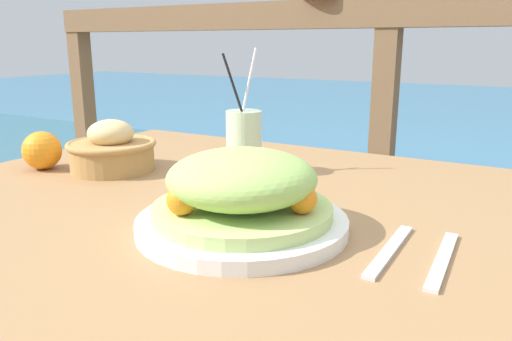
# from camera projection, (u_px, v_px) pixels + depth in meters

# --- Properties ---
(patio_table) EXTENTS (1.17, 0.94, 0.75)m
(patio_table) POSITION_uv_depth(u_px,v_px,m) (232.00, 251.00, 0.86)
(patio_table) COLOR #997047
(patio_table) RESTS_ON ground_plane
(railing_fence) EXTENTS (2.80, 0.08, 1.14)m
(railing_fence) POSITION_uv_depth(u_px,v_px,m) (385.00, 95.00, 1.56)
(railing_fence) COLOR brown
(railing_fence) RESTS_ON ground_plane
(sea_backdrop) EXTENTS (12.00, 4.00, 0.54)m
(sea_backdrop) POSITION_uv_depth(u_px,v_px,m) (472.00, 142.00, 3.81)
(sea_backdrop) COLOR teal
(sea_backdrop) RESTS_ON ground_plane
(salad_plate) EXTENTS (0.30, 0.30, 0.12)m
(salad_plate) POSITION_uv_depth(u_px,v_px,m) (242.00, 197.00, 0.69)
(salad_plate) COLOR white
(salad_plate) RESTS_ON patio_table
(drink_glass) EXTENTS (0.09, 0.07, 0.25)m
(drink_glass) POSITION_uv_depth(u_px,v_px,m) (244.00, 142.00, 0.99)
(drink_glass) COLOR beige
(drink_glass) RESTS_ON patio_table
(bread_basket) EXTENTS (0.18, 0.18, 0.11)m
(bread_basket) POSITION_uv_depth(u_px,v_px,m) (112.00, 150.00, 1.02)
(bread_basket) COLOR #AD7F47
(bread_basket) RESTS_ON patio_table
(fork) EXTENTS (0.02, 0.18, 0.00)m
(fork) POSITION_uv_depth(u_px,v_px,m) (390.00, 250.00, 0.63)
(fork) COLOR silver
(fork) RESTS_ON patio_table
(knife) EXTENTS (0.02, 0.18, 0.00)m
(knife) POSITION_uv_depth(u_px,v_px,m) (443.00, 259.00, 0.60)
(knife) COLOR silver
(knife) RESTS_ON patio_table
(orange_near_basket) EXTENTS (0.08, 0.08, 0.08)m
(orange_near_basket) POSITION_uv_depth(u_px,v_px,m) (42.00, 150.00, 1.03)
(orange_near_basket) COLOR orange
(orange_near_basket) RESTS_ON patio_table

